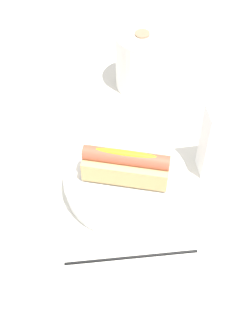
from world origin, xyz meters
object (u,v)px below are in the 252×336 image
at_px(water_glass, 9,187).
at_px(hotdog_front, 126,165).
at_px(serving_bowl, 126,181).
at_px(paper_towel_roll, 141,61).
at_px(napkin_box, 233,140).
at_px(chopstick_near, 131,257).

bearing_deg(water_glass, hotdog_front, 13.25).
height_order(serving_bowl, paper_towel_roll, paper_towel_roll).
height_order(paper_towel_roll, napkin_box, napkin_box).
bearing_deg(chopstick_near, water_glass, 145.64).
xyz_separation_m(paper_towel_roll, chopstick_near, (0.01, -0.43, -0.06)).
relative_size(serving_bowl, hotdog_front, 1.46).
xyz_separation_m(water_glass, paper_towel_roll, (0.21, 0.34, 0.02)).
distance_m(serving_bowl, paper_towel_roll, 0.29).
relative_size(hotdog_front, paper_towel_roll, 1.15).
bearing_deg(hotdog_front, chopstick_near, -82.07).
distance_m(water_glass, chopstick_near, 0.24).
distance_m(napkin_box, chopstick_near, 0.28).
distance_m(serving_bowl, chopstick_near, 0.15).
relative_size(water_glass, chopstick_near, 0.41).
bearing_deg(hotdog_front, napkin_box, 18.84).
height_order(paper_towel_roll, chopstick_near, paper_towel_roll).
xyz_separation_m(serving_bowl, napkin_box, (0.19, 0.06, 0.06)).
bearing_deg(napkin_box, hotdog_front, -174.36).
relative_size(hotdog_front, napkin_box, 1.03).
xyz_separation_m(serving_bowl, water_glass, (-0.20, -0.05, 0.02)).
xyz_separation_m(paper_towel_roll, napkin_box, (0.18, -0.23, 0.01)).
distance_m(paper_towel_roll, napkin_box, 0.29).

